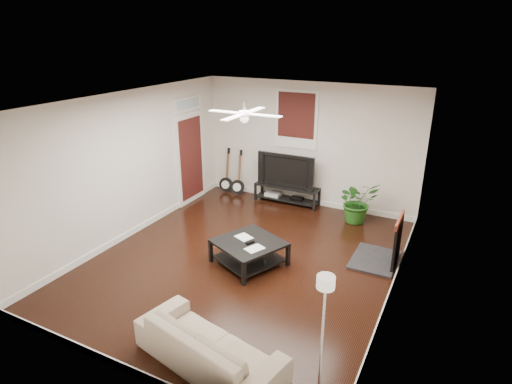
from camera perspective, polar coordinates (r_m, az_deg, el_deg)
room at (r=7.05m, az=-1.47°, el=0.86°), size 5.01×6.01×2.81m
brick_accent at (r=7.26m, az=20.05°, el=0.17°), size 0.02×2.20×2.80m
fireplace at (r=7.66m, az=17.05°, el=-6.07°), size 0.80×1.10×0.92m
window_back at (r=9.63m, az=5.43°, el=9.65°), size 1.00×0.06×1.30m
door_left at (r=9.89m, az=-8.85°, el=5.62°), size 0.08×1.00×2.50m
tv_stand at (r=9.98m, az=4.16°, el=-0.31°), size 1.53×0.41×0.43m
tv at (r=9.79m, az=4.30°, el=3.04°), size 1.37×0.18×0.79m
coffee_table at (r=7.42m, az=-0.95°, el=-8.13°), size 1.35×1.35×0.43m
sofa at (r=5.43m, az=-6.33°, el=-19.81°), size 2.05×1.15×0.57m
floor_lamp at (r=4.72m, az=8.84°, el=-19.19°), size 0.31×0.31×1.58m
potted_plant at (r=9.14m, az=13.47°, el=-1.26°), size 1.09×1.08×0.91m
guitar_left at (r=10.54m, az=-4.11°, el=2.87°), size 0.38×0.30×1.12m
guitar_right at (r=10.35m, az=-2.53°, el=2.55°), size 0.40×0.33×1.12m
ceiling_fan at (r=6.73m, az=-1.57°, el=10.51°), size 1.24×1.24×0.32m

